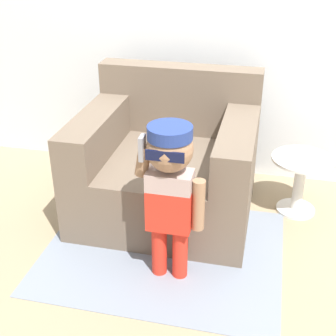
{
  "coord_description": "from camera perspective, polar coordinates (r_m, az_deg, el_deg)",
  "views": [
    {
      "loc": [
        0.44,
        -2.54,
        1.8
      ],
      "look_at": [
        -0.1,
        -0.17,
        0.51
      ],
      "focal_mm": 50.0,
      "sensor_mm": 36.0,
      "label": 1
    }
  ],
  "objects": [
    {
      "name": "armchair",
      "position": [
        3.17,
        0.02,
        0.26
      ],
      "size": [
        1.14,
        1.02,
        0.92
      ],
      "color": "#6B5B4C",
      "rests_on": "ground_plane"
    },
    {
      "name": "wall_back",
      "position": [
        3.48,
        5.88,
        19.45
      ],
      "size": [
        10.0,
        0.05,
        2.6
      ],
      "color": "silver",
      "rests_on": "ground_plane"
    },
    {
      "name": "ground_plane",
      "position": [
        3.15,
        2.58,
        -7.06
      ],
      "size": [
        10.0,
        10.0,
        0.0
      ],
      "primitive_type": "plane",
      "color": "#998466"
    },
    {
      "name": "person_child",
      "position": [
        2.42,
        0.26,
        -1.58
      ],
      "size": [
        0.38,
        0.28,
        0.92
      ],
      "color": "red",
      "rests_on": "ground_plane"
    },
    {
      "name": "rug",
      "position": [
        2.93,
        -0.57,
        -10.01
      ],
      "size": [
        1.44,
        1.16,
        0.01
      ],
      "color": "gray",
      "rests_on": "ground_plane"
    },
    {
      "name": "side_table",
      "position": [
        3.3,
        15.76,
        -1.31
      ],
      "size": [
        0.41,
        0.41,
        0.41
      ],
      "color": "white",
      "rests_on": "ground_plane"
    }
  ]
}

